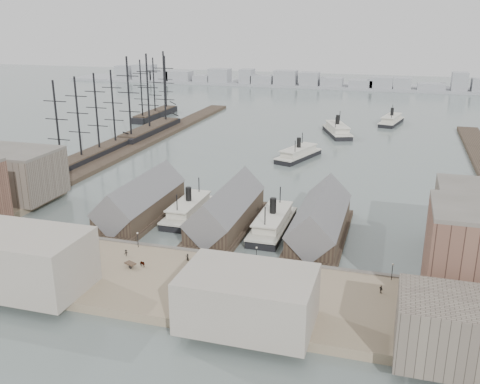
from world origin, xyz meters
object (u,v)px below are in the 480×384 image
(ferry_docked_west, at_px, (189,209))
(horse_cart_center, at_px, (138,264))
(tram, at_px, (464,302))
(horse_cart_left, at_px, (0,245))
(horse_cart_right, at_px, (215,292))

(ferry_docked_west, xyz_separation_m, horse_cart_center, (3.03, -38.30, 0.57))
(ferry_docked_west, relative_size, horse_cart_center, 5.44)
(ferry_docked_west, distance_m, tram, 80.76)
(horse_cart_left, distance_m, horse_cart_right, 58.68)
(tram, bearing_deg, ferry_docked_west, 159.62)
(ferry_docked_west, xyz_separation_m, horse_cart_right, (23.98, -45.82, 0.62))
(horse_cart_center, bearing_deg, horse_cart_right, -86.32)
(tram, height_order, horse_cart_right, tram)
(horse_cart_left, xyz_separation_m, horse_cart_right, (58.20, -7.48, 0.07))
(horse_cart_left, xyz_separation_m, horse_cart_center, (37.25, 0.04, 0.02))
(horse_cart_center, bearing_deg, horse_cart_left, 113.50)
(tram, xyz_separation_m, horse_cart_right, (-47.60, -8.46, -0.90))
(tram, relative_size, horse_cart_left, 2.24)
(horse_cart_left, relative_size, horse_cart_right, 0.91)
(tram, relative_size, horse_cart_right, 2.04)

